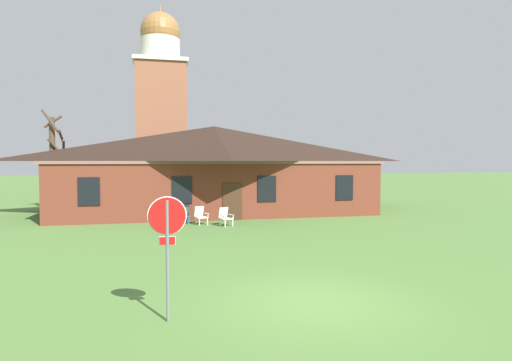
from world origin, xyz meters
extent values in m
plane|color=#517A38|center=(0.00, 0.00, 0.00)|extent=(200.00, 200.00, 0.00)
cube|color=brown|center=(0.00, 19.22, 1.60)|extent=(19.31, 10.00, 3.20)
cube|color=#835E55|center=(0.00, 19.22, 3.28)|extent=(19.70, 10.20, 0.16)
pyramid|color=black|center=(0.00, 19.22, 4.54)|extent=(20.08, 10.40, 2.36)
cube|color=black|center=(-7.24, 14.19, 1.76)|extent=(1.10, 0.06, 1.50)
cube|color=black|center=(-2.41, 14.19, 1.76)|extent=(1.10, 0.06, 1.50)
cube|color=black|center=(2.41, 14.19, 1.76)|extent=(1.10, 0.06, 1.50)
cube|color=black|center=(7.24, 14.19, 1.76)|extent=(1.10, 0.06, 1.50)
cube|color=#422819|center=(0.40, 14.19, 1.05)|extent=(1.10, 0.06, 2.10)
cube|color=#93563D|center=(-3.44, 33.90, 6.42)|extent=(4.80, 4.80, 12.84)
cube|color=silver|center=(-3.44, 33.90, 13.02)|extent=(5.18, 5.18, 0.36)
cylinder|color=silver|center=(-3.44, 33.90, 14.30)|extent=(3.80, 3.80, 2.20)
sphere|color=#9E6B38|center=(-3.44, 33.90, 16.08)|extent=(3.88, 3.88, 3.88)
cone|color=#9E6B38|center=(-3.44, 33.90, 18.42)|extent=(0.24, 0.24, 1.00)
cylinder|color=slate|center=(-3.43, -0.43, 1.27)|extent=(0.07, 0.07, 2.54)
cylinder|color=white|center=(-3.43, -0.41, 2.22)|extent=(0.81, 0.04, 0.81)
cylinder|color=#B71414|center=(-3.43, -0.44, 2.22)|extent=(0.76, 0.05, 0.76)
cube|color=#B71414|center=(-3.43, -0.43, 1.70)|extent=(0.32, 0.04, 0.16)
cube|color=white|center=(-3.43, -0.41, 1.70)|extent=(0.34, 0.03, 0.18)
cube|color=#2D5693|center=(-2.11, 13.28, 0.18)|extent=(0.05, 0.05, 0.36)
cube|color=#2D5693|center=(-2.57, 13.27, 0.18)|extent=(0.05, 0.05, 0.36)
cube|color=#2D5693|center=(-2.12, 13.72, 0.18)|extent=(0.05, 0.05, 0.36)
cube|color=#2D5693|center=(-2.58, 13.71, 0.18)|extent=(0.05, 0.05, 0.36)
cube|color=#2D5693|center=(-2.35, 13.50, 0.39)|extent=(0.55, 0.53, 0.05)
cube|color=#2D5693|center=(-2.36, 13.81, 0.69)|extent=(0.52, 0.20, 0.54)
cube|color=#2D5693|center=(-2.06, 13.48, 0.58)|extent=(0.07, 0.47, 0.03)
cube|color=#2D5693|center=(-2.05, 13.32, 0.47)|extent=(0.04, 0.04, 0.22)
cube|color=#2D5693|center=(-2.64, 13.47, 0.58)|extent=(0.07, 0.47, 0.03)
cube|color=#2D5693|center=(-2.63, 13.31, 0.47)|extent=(0.04, 0.04, 0.22)
cube|color=white|center=(-1.18, 12.75, 0.18)|extent=(0.06, 0.06, 0.36)
cube|color=white|center=(-1.61, 12.60, 0.18)|extent=(0.06, 0.06, 0.36)
cube|color=white|center=(-1.33, 13.17, 0.18)|extent=(0.06, 0.06, 0.36)
cube|color=white|center=(-1.76, 13.01, 0.18)|extent=(0.06, 0.06, 0.36)
cube|color=white|center=(-1.47, 12.88, 0.39)|extent=(0.68, 0.67, 0.05)
cube|color=white|center=(-1.58, 13.18, 0.69)|extent=(0.55, 0.35, 0.54)
cube|color=white|center=(-1.19, 12.96, 0.58)|extent=(0.21, 0.46, 0.03)
cube|color=white|center=(-1.14, 12.81, 0.47)|extent=(0.05, 0.05, 0.22)
cube|color=white|center=(-1.74, 12.77, 0.58)|extent=(0.21, 0.46, 0.03)
cube|color=white|center=(-1.68, 12.62, 0.47)|extent=(0.05, 0.05, 0.22)
cube|color=silver|center=(0.03, 11.95, 0.18)|extent=(0.07, 0.07, 0.36)
cube|color=silver|center=(-0.39, 11.77, 0.18)|extent=(0.07, 0.07, 0.36)
cube|color=silver|center=(-0.15, 12.36, 0.18)|extent=(0.07, 0.07, 0.36)
cube|color=silver|center=(-0.57, 12.18, 0.18)|extent=(0.07, 0.07, 0.36)
cube|color=silver|center=(-0.27, 12.06, 0.39)|extent=(0.70, 0.69, 0.05)
cube|color=silver|center=(-0.39, 12.35, 0.69)|extent=(0.55, 0.38, 0.54)
cube|color=silver|center=(0.00, 12.16, 0.58)|extent=(0.24, 0.45, 0.03)
cube|color=silver|center=(0.07, 12.01, 0.47)|extent=(0.05, 0.05, 0.22)
cube|color=silver|center=(-0.53, 11.93, 0.58)|extent=(0.24, 0.45, 0.03)
cube|color=silver|center=(-0.47, 11.78, 0.47)|extent=(0.05, 0.05, 0.22)
cylinder|color=brown|center=(-10.51, 20.82, 3.12)|extent=(0.36, 0.36, 6.25)
cylinder|color=brown|center=(-9.85, 20.96, 4.15)|extent=(0.47, 1.46, 1.24)
cylinder|color=brown|center=(-10.47, 20.33, 5.93)|extent=(1.12, 0.26, 1.54)
cylinder|color=brown|center=(-10.35, 20.52, 4.39)|extent=(0.78, 0.53, 0.94)
cylinder|color=brown|center=(-9.97, 20.81, 5.05)|extent=(0.18, 1.17, 0.83)
cylinder|color=brown|center=(-10.57, 21.35, 6.00)|extent=(1.17, 0.28, 0.91)
cylinder|color=#335638|center=(-2.32, 13.92, 0.45)|extent=(0.52, 0.52, 0.90)
cylinder|color=black|center=(-2.32, 13.92, 0.94)|extent=(0.56, 0.56, 0.08)
camera|label=1|loc=(-3.55, -9.24, 3.34)|focal=29.49mm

